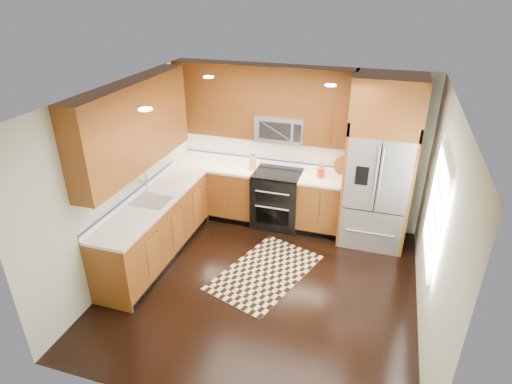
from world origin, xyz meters
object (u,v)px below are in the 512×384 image
(range, at_px, (277,199))
(utensil_crock, at_px, (321,170))
(refrigerator, at_px, (380,164))
(rug, at_px, (265,272))
(knife_block, at_px, (253,162))

(range, relative_size, utensil_crock, 2.82)
(refrigerator, xyz_separation_m, rug, (-1.35, -1.34, -1.30))
(knife_block, height_order, utensil_crock, utensil_crock)
(rug, relative_size, utensil_crock, 4.88)
(range, height_order, utensil_crock, utensil_crock)
(refrigerator, xyz_separation_m, knife_block, (-1.99, 0.09, -0.26))
(knife_block, bearing_deg, range, -7.18)
(refrigerator, height_order, rug, refrigerator)
(range, distance_m, refrigerator, 1.76)
(refrigerator, height_order, knife_block, refrigerator)
(refrigerator, bearing_deg, knife_block, 177.31)
(refrigerator, relative_size, rug, 1.59)
(refrigerator, distance_m, rug, 2.30)
(range, relative_size, refrigerator, 0.36)
(range, height_order, rug, range)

